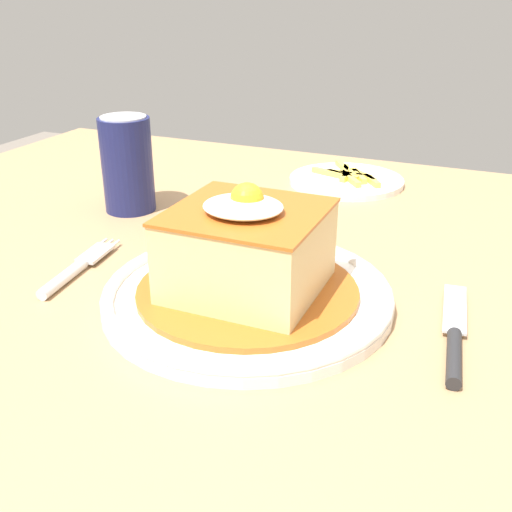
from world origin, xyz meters
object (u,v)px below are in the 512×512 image
(side_plate_fries, at_px, (347,180))
(main_plate, at_px, (248,294))
(knife, at_px, (454,342))
(soda_can, at_px, (127,164))
(fork, at_px, (74,270))

(side_plate_fries, bearing_deg, main_plate, -88.04)
(knife, height_order, soda_can, soda_can)
(knife, bearing_deg, main_plate, 178.68)
(knife, distance_m, side_plate_fries, 0.45)
(fork, distance_m, side_plate_fries, 0.45)
(fork, bearing_deg, main_plate, 5.35)
(main_plate, xyz_separation_m, fork, (-0.19, -0.02, -0.00))
(main_plate, bearing_deg, side_plate_fries, 91.96)
(main_plate, bearing_deg, fork, -174.65)
(fork, bearing_deg, side_plate_fries, 67.09)
(soda_can, relative_size, side_plate_fries, 0.73)
(fork, height_order, side_plate_fries, side_plate_fries)
(main_plate, relative_size, fork, 1.92)
(knife, distance_m, soda_can, 0.48)
(side_plate_fries, bearing_deg, knife, -63.16)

